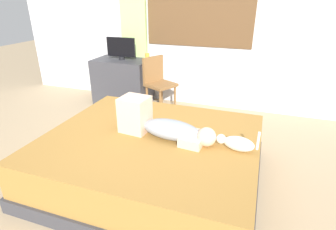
{
  "coord_description": "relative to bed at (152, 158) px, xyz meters",
  "views": [
    {
      "loc": [
        1.04,
        -2.04,
        1.7
      ],
      "look_at": [
        0.24,
        0.24,
        0.63
      ],
      "focal_mm": 29.03,
      "sensor_mm": 36.0,
      "label": 1
    }
  ],
  "objects": [
    {
      "name": "curtain_left",
      "position": [
        -1.16,
        2.09,
        1.03
      ],
      "size": [
        0.44,
        0.06,
        2.53
      ],
      "primitive_type": "cube",
      "color": "#ADCC75",
      "rests_on": "ground"
    },
    {
      "name": "cup",
      "position": [
        -0.88,
        1.97,
        0.55
      ],
      "size": [
        0.07,
        0.07,
        0.1
      ],
      "primitive_type": "cylinder",
      "color": "gold",
      "rests_on": "desk"
    },
    {
      "name": "back_wall_with_window",
      "position": [
        -0.13,
        2.21,
        1.22
      ],
      "size": [
        6.4,
        0.14,
        2.9
      ],
      "color": "silver",
      "rests_on": "ground"
    },
    {
      "name": "desk",
      "position": [
        -1.27,
        1.81,
        0.13
      ],
      "size": [
        0.9,
        0.56,
        0.74
      ],
      "color": "#38383D",
      "rests_on": "ground"
    },
    {
      "name": "chair_by_desk",
      "position": [
        -0.56,
        1.61,
        0.27
      ],
      "size": [
        0.51,
        0.51,
        0.86
      ],
      "color": "brown",
      "rests_on": "ground"
    },
    {
      "name": "ground_plane",
      "position": [
        -0.14,
        -0.04,
        -0.24
      ],
      "size": [
        16.0,
        16.0,
        0.0
      ],
      "primitive_type": "plane",
      "color": "tan"
    },
    {
      "name": "tv_monitor",
      "position": [
        -1.26,
        1.81,
        0.69
      ],
      "size": [
        0.48,
        0.1,
        0.35
      ],
      "color": "black",
      "rests_on": "desk"
    },
    {
      "name": "bed",
      "position": [
        0.0,
        0.0,
        0.0
      ],
      "size": [
        2.03,
        1.75,
        0.48
      ],
      "color": "#38383D",
      "rests_on": "ground"
    },
    {
      "name": "person_lying",
      "position": [
        0.09,
        0.04,
        0.36
      ],
      "size": [
        0.94,
        0.34,
        0.34
      ],
      "color": "#8C939E",
      "rests_on": "bed"
    },
    {
      "name": "cat",
      "position": [
        0.79,
        0.01,
        0.31
      ],
      "size": [
        0.36,
        0.14,
        0.21
      ],
      "color": "silver",
      "rests_on": "bed"
    }
  ]
}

